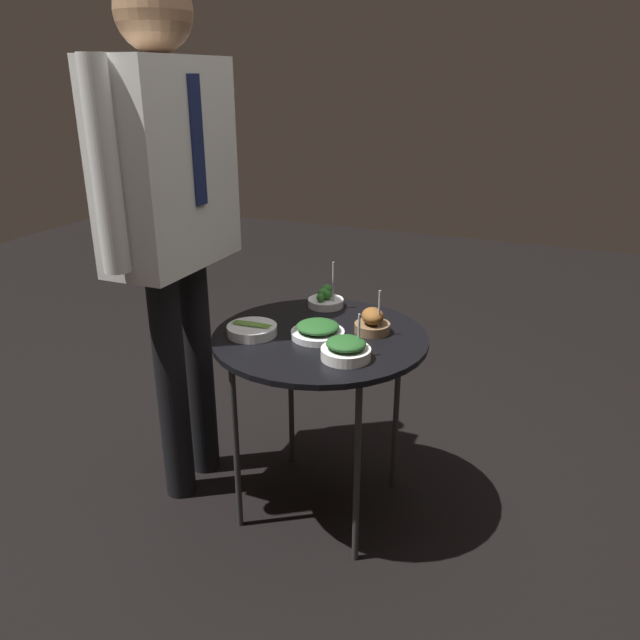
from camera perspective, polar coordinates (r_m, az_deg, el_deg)
ground_plane at (r=2.26m, az=0.00°, el=-16.43°), size 8.00×8.00×0.00m
serving_cart at (r=1.95m, az=0.00°, el=-2.56°), size 0.67×0.67×0.64m
bowl_spinach_front_right at (r=1.91m, az=-0.29°, el=-0.94°), size 0.17×0.17×0.05m
bowl_asparagus_far_rim at (r=1.94m, az=-6.24°, el=-0.90°), size 0.16×0.16×0.04m
bowl_roast_back_right at (r=1.95m, az=4.82°, el=-0.22°), size 0.11×0.11×0.15m
bowl_spinach_mid_left at (r=1.77m, az=2.39°, el=-2.71°), size 0.14×0.14×0.13m
bowl_broccoli_front_center at (r=2.17m, az=0.51°, el=1.89°), size 0.12×0.12×0.17m
waiter_figure at (r=2.02m, az=-13.62°, el=11.37°), size 0.62×0.23×1.67m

